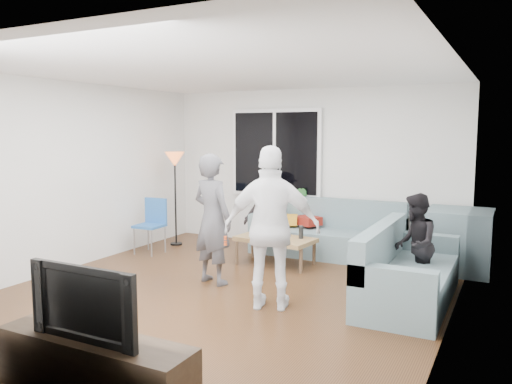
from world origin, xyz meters
The scene contains 32 objects.
floor centered at (0.00, 0.00, -0.02)m, with size 5.00×5.50×0.04m, color #56351C.
ceiling centered at (0.00, 0.00, 2.62)m, with size 5.00×5.50×0.04m, color white.
wall_back centered at (0.00, 2.77, 1.30)m, with size 5.00×0.04×2.60m, color silver.
wall_front centered at (0.00, -2.77, 1.30)m, with size 5.00×0.04×2.60m, color silver.
wall_left centered at (-2.52, 0.00, 1.30)m, with size 0.04×5.50×2.60m, color silver.
wall_right centered at (2.52, 0.00, 1.30)m, with size 0.04×5.50×2.60m, color silver.
window_frame centered at (-0.60, 2.69, 1.55)m, with size 1.62×0.06×1.47m, color white.
window_glass centered at (-0.60, 2.65, 1.55)m, with size 1.50×0.02×1.35m, color black.
window_mullion centered at (-0.60, 2.64, 1.55)m, with size 0.05×0.03×1.35m, color white.
radiator centered at (-0.60, 2.65, 0.31)m, with size 1.30×0.12×0.62m, color silver.
potted_plant centered at (-0.10, 2.62, 0.81)m, with size 0.21×0.17×0.37m, color #2B6D2F.
vase centered at (-0.79, 2.62, 0.70)m, with size 0.16×0.16×0.17m, color white.
sofa_back_section centered at (0.47, 2.27, 0.42)m, with size 2.30×0.85×0.85m, color slate, non-canonical shape.
sofa_right_section centered at (2.02, 0.65, 0.42)m, with size 0.85×2.00×0.85m, color slate, non-canonical shape.
sofa_corner centered at (2.37, 2.27, 0.42)m, with size 0.85×0.85×0.85m, color slate.
cushion_yellow centered at (-0.22, 2.25, 0.51)m, with size 0.38×0.32×0.14m, color orange.
cushion_red centered at (0.14, 2.33, 0.51)m, with size 0.36×0.30×0.13m, color maroon.
coffee_table centered at (-0.01, 1.42, 0.20)m, with size 1.10×0.60×0.40m, color #A88A51.
pitcher centered at (-0.09, 1.49, 0.49)m, with size 0.17×0.17×0.17m, color maroon.
side_chair centered at (-2.05, 1.13, 0.43)m, with size 0.40×0.40×0.86m, color #2760AB, non-canonical shape.
floor_lamp centered at (-2.05, 1.82, 0.78)m, with size 0.32×0.32×1.56m, color orange, non-canonical shape.
player_left centered at (-0.34, 0.25, 0.82)m, with size 0.60×0.39×1.64m, color #4A494E.
player_right centered at (0.73, -0.25, 0.88)m, with size 1.04×0.43×1.77m, color white.
spectator_right centered at (2.02, 0.92, 0.60)m, with size 0.59×0.46×1.20m, color black.
spectator_back centered at (-0.56, 2.30, 0.61)m, with size 0.78×0.45×1.21m, color black.
tv_console centered at (0.37, -2.50, 0.22)m, with size 1.60×0.40×0.44m, color #332619.
television centered at (0.37, -2.50, 0.71)m, with size 0.96×0.13×0.55m, color black.
bottle_e centered at (0.35, 1.51, 0.49)m, with size 0.07×0.07×0.18m, color black.
bottle_a centered at (-0.27, 1.52, 0.50)m, with size 0.07×0.07×0.21m, color #BA560A.
bottle_b centered at (-0.11, 1.32, 0.53)m, with size 0.08×0.08×0.27m, color #177E21.
bottle_d centered at (0.17, 1.30, 0.52)m, with size 0.07×0.07×0.24m, color #EF5615.
bottle_c centered at (0.07, 1.56, 0.49)m, with size 0.07×0.07×0.17m, color black.
Camera 1 is at (3.03, -5.10, 1.92)m, focal length 35.79 mm.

